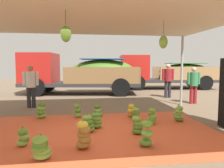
{
  "coord_description": "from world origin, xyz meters",
  "views": [
    {
      "loc": [
        -0.44,
        -5.37,
        1.7
      ],
      "look_at": [
        0.74,
        2.96,
        0.97
      ],
      "focal_mm": 34.52,
      "sensor_mm": 36.0,
      "label": 1
    }
  ],
  "objects_px": {
    "banana_bunch_1": "(178,114)",
    "banana_bunch_11": "(131,111)",
    "banana_bunch_5": "(23,138)",
    "banana_bunch_10": "(136,114)",
    "banana_bunch_0": "(78,111)",
    "banana_bunch_6": "(88,124)",
    "banana_bunch_2": "(147,134)",
    "cargo_truck_main": "(79,73)",
    "cargo_truck_far": "(164,72)",
    "banana_bunch_12": "(84,136)",
    "banana_bunch_4": "(152,116)",
    "worker_1": "(31,83)",
    "banana_bunch_8": "(41,148)",
    "banana_bunch_9": "(41,111)",
    "worker_0": "(194,82)",
    "banana_bunch_13": "(138,126)",
    "worker_2": "(168,78)",
    "banana_bunch_7": "(98,111)",
    "banana_bunch_3": "(96,121)"
  },
  "relations": [
    {
      "from": "banana_bunch_6",
      "to": "worker_2",
      "type": "xyz_separation_m",
      "value": [
        4.34,
        5.36,
        0.82
      ]
    },
    {
      "from": "banana_bunch_10",
      "to": "banana_bunch_13",
      "type": "bearing_deg",
      "value": -102.81
    },
    {
      "from": "banana_bunch_6",
      "to": "banana_bunch_11",
      "type": "height_order",
      "value": "banana_bunch_6"
    },
    {
      "from": "banana_bunch_0",
      "to": "worker_0",
      "type": "bearing_deg",
      "value": 20.83
    },
    {
      "from": "banana_bunch_13",
      "to": "worker_0",
      "type": "relative_size",
      "value": 0.3
    },
    {
      "from": "banana_bunch_6",
      "to": "banana_bunch_11",
      "type": "relative_size",
      "value": 1.02
    },
    {
      "from": "cargo_truck_main",
      "to": "banana_bunch_4",
      "type": "bearing_deg",
      "value": -73.03
    },
    {
      "from": "banana_bunch_11",
      "to": "cargo_truck_far",
      "type": "bearing_deg",
      "value": 62.09
    },
    {
      "from": "banana_bunch_13",
      "to": "banana_bunch_2",
      "type": "bearing_deg",
      "value": -91.63
    },
    {
      "from": "banana_bunch_5",
      "to": "worker_0",
      "type": "bearing_deg",
      "value": 34.85
    },
    {
      "from": "banana_bunch_0",
      "to": "banana_bunch_2",
      "type": "height_order",
      "value": "banana_bunch_2"
    },
    {
      "from": "banana_bunch_0",
      "to": "banana_bunch_4",
      "type": "relative_size",
      "value": 0.97
    },
    {
      "from": "banana_bunch_2",
      "to": "worker_1",
      "type": "bearing_deg",
      "value": 125.36
    },
    {
      "from": "banana_bunch_2",
      "to": "banana_bunch_12",
      "type": "relative_size",
      "value": 0.99
    },
    {
      "from": "banana_bunch_1",
      "to": "banana_bunch_11",
      "type": "distance_m",
      "value": 1.48
    },
    {
      "from": "banana_bunch_11",
      "to": "banana_bunch_10",
      "type": "bearing_deg",
      "value": -80.53
    },
    {
      "from": "banana_bunch_0",
      "to": "banana_bunch_7",
      "type": "height_order",
      "value": "banana_bunch_0"
    },
    {
      "from": "banana_bunch_5",
      "to": "banana_bunch_6",
      "type": "relative_size",
      "value": 0.9
    },
    {
      "from": "banana_bunch_10",
      "to": "cargo_truck_main",
      "type": "bearing_deg",
      "value": 105.54
    },
    {
      "from": "cargo_truck_far",
      "to": "banana_bunch_1",
      "type": "bearing_deg",
      "value": -108.95
    },
    {
      "from": "banana_bunch_2",
      "to": "cargo_truck_main",
      "type": "xyz_separation_m",
      "value": [
        -1.48,
        8.65,
        1.01
      ]
    },
    {
      "from": "banana_bunch_13",
      "to": "worker_0",
      "type": "xyz_separation_m",
      "value": [
        3.55,
        3.82,
        0.73
      ]
    },
    {
      "from": "worker_0",
      "to": "banana_bunch_10",
      "type": "bearing_deg",
      "value": -142.6
    },
    {
      "from": "banana_bunch_5",
      "to": "banana_bunch_11",
      "type": "distance_m",
      "value": 3.54
    },
    {
      "from": "banana_bunch_12",
      "to": "banana_bunch_8",
      "type": "bearing_deg",
      "value": -151.73
    },
    {
      "from": "banana_bunch_6",
      "to": "banana_bunch_3",
      "type": "bearing_deg",
      "value": 54.45
    },
    {
      "from": "worker_0",
      "to": "banana_bunch_2",
      "type": "bearing_deg",
      "value": -127.64
    },
    {
      "from": "banana_bunch_5",
      "to": "banana_bunch_10",
      "type": "xyz_separation_m",
      "value": [
        2.87,
        1.78,
        0.01
      ]
    },
    {
      "from": "banana_bunch_0",
      "to": "banana_bunch_2",
      "type": "xyz_separation_m",
      "value": [
        1.47,
        -2.71,
        0.04
      ]
    },
    {
      "from": "banana_bunch_4",
      "to": "worker_1",
      "type": "relative_size",
      "value": 0.3
    },
    {
      "from": "banana_bunch_0",
      "to": "banana_bunch_13",
      "type": "relative_size",
      "value": 1.02
    },
    {
      "from": "banana_bunch_10",
      "to": "banana_bunch_4",
      "type": "bearing_deg",
      "value": -57.5
    },
    {
      "from": "banana_bunch_6",
      "to": "banana_bunch_12",
      "type": "bearing_deg",
      "value": -96.03
    },
    {
      "from": "banana_bunch_5",
      "to": "worker_1",
      "type": "height_order",
      "value": "worker_1"
    },
    {
      "from": "banana_bunch_7",
      "to": "cargo_truck_main",
      "type": "relative_size",
      "value": 0.06
    },
    {
      "from": "worker_2",
      "to": "worker_1",
      "type": "bearing_deg",
      "value": -164.61
    },
    {
      "from": "banana_bunch_6",
      "to": "worker_0",
      "type": "height_order",
      "value": "worker_0"
    },
    {
      "from": "banana_bunch_8",
      "to": "banana_bunch_11",
      "type": "bearing_deg",
      "value": 50.85
    },
    {
      "from": "banana_bunch_9",
      "to": "banana_bunch_13",
      "type": "relative_size",
      "value": 1.14
    },
    {
      "from": "banana_bunch_10",
      "to": "worker_1",
      "type": "distance_m",
      "value": 4.53
    },
    {
      "from": "banana_bunch_0",
      "to": "banana_bunch_11",
      "type": "xyz_separation_m",
      "value": [
        1.73,
        -0.18,
        -0.01
      ]
    },
    {
      "from": "banana_bunch_2",
      "to": "banana_bunch_8",
      "type": "height_order",
      "value": "banana_bunch_2"
    },
    {
      "from": "banana_bunch_5",
      "to": "banana_bunch_12",
      "type": "relative_size",
      "value": 0.73
    },
    {
      "from": "worker_1",
      "to": "banana_bunch_8",
      "type": "bearing_deg",
      "value": -75.8
    },
    {
      "from": "banana_bunch_9",
      "to": "banana_bunch_12",
      "type": "bearing_deg",
      "value": -63.73
    },
    {
      "from": "banana_bunch_4",
      "to": "cargo_truck_far",
      "type": "bearing_deg",
      "value": 66.57
    },
    {
      "from": "cargo_truck_far",
      "to": "banana_bunch_11",
      "type": "bearing_deg",
      "value": -117.91
    },
    {
      "from": "banana_bunch_6",
      "to": "banana_bunch_9",
      "type": "xyz_separation_m",
      "value": [
        -1.42,
        1.61,
        0.04
      ]
    },
    {
      "from": "cargo_truck_main",
      "to": "banana_bunch_2",
      "type": "bearing_deg",
      "value": -80.29
    },
    {
      "from": "banana_bunch_12",
      "to": "banana_bunch_13",
      "type": "height_order",
      "value": "banana_bunch_12"
    }
  ]
}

